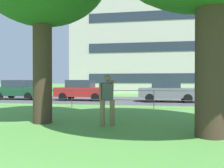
# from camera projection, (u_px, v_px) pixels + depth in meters

# --- Properties ---
(street_strip) EXTENTS (80.00, 7.97, 0.01)m
(street_strip) POSITION_uv_depth(u_px,v_px,m) (124.00, 100.00, 18.46)
(street_strip) COLOR #4C4C51
(street_strip) RESTS_ON ground
(park_fence) EXTENTS (31.40, 0.04, 1.00)m
(park_fence) POSITION_uv_depth(u_px,v_px,m) (112.00, 96.00, 12.97)
(park_fence) COLOR #333833
(park_fence) RESTS_ON ground
(person_thrower) EXTENTS (0.48, 0.87, 1.65)m
(person_thrower) POSITION_uv_depth(u_px,v_px,m) (107.00, 98.00, 7.77)
(person_thrower) COLOR #846B4C
(person_thrower) RESTS_ON ground
(frisbee) EXTENTS (0.33, 0.33, 0.07)m
(frisbee) POSITION_uv_depth(u_px,v_px,m) (205.00, 72.00, 8.73)
(frisbee) COLOR white
(car_dark_green_center) EXTENTS (4.02, 1.86, 1.54)m
(car_dark_green_center) POSITION_uv_depth(u_px,v_px,m) (19.00, 90.00, 19.32)
(car_dark_green_center) COLOR #194C2D
(car_dark_green_center) RESTS_ON ground
(car_red_far_right) EXTENTS (4.05, 1.92, 1.54)m
(car_red_far_right) POSITION_uv_depth(u_px,v_px,m) (82.00, 90.00, 18.25)
(car_red_far_right) COLOR red
(car_red_far_right) RESTS_ON ground
(car_grey_far_left) EXTENTS (4.01, 1.83, 1.54)m
(car_grey_far_left) POSITION_uv_depth(u_px,v_px,m) (167.00, 91.00, 16.85)
(car_grey_far_left) COLOR slate
(car_grey_far_left) RESTS_ON ground
(apartment_building_background) EXTENTS (32.38, 15.64, 14.94)m
(apartment_building_background) POSITION_uv_depth(u_px,v_px,m) (194.00, 39.00, 34.56)
(apartment_building_background) COLOR beige
(apartment_building_background) RESTS_ON ground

